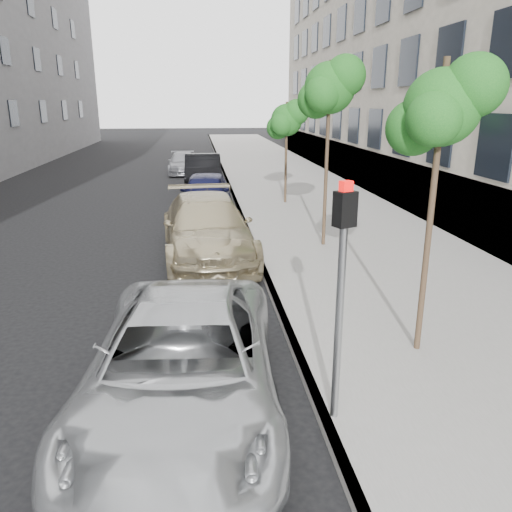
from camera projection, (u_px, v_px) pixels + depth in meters
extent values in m
plane|color=black|center=(236.00, 422.00, 6.73)|extent=(160.00, 160.00, 0.00)
cube|color=gray|center=(276.00, 173.00, 29.96)|extent=(6.40, 72.00, 0.14)
cube|color=#9E9B93|center=(224.00, 173.00, 29.61)|extent=(0.15, 72.00, 0.14)
cylinder|color=#38281C|center=(431.00, 215.00, 7.78)|extent=(0.10, 0.10, 4.62)
sphere|color=#16551A|center=(442.00, 107.00, 7.31)|extent=(1.13, 1.13, 1.13)
sphere|color=#16551A|center=(474.00, 86.00, 7.07)|extent=(0.91, 0.91, 0.91)
sphere|color=#16551A|center=(413.00, 128.00, 7.60)|extent=(0.85, 0.85, 0.85)
cylinder|color=#38281C|center=(327.00, 157.00, 13.88)|extent=(0.10, 0.10, 5.05)
sphere|color=#16551A|center=(330.00, 88.00, 13.34)|extent=(1.37, 1.37, 1.37)
sphere|color=#16551A|center=(345.00, 76.00, 13.10)|extent=(1.10, 1.10, 1.10)
sphere|color=#16551A|center=(316.00, 100.00, 13.64)|extent=(1.03, 1.03, 1.03)
cylinder|color=#38281C|center=(286.00, 153.00, 20.21)|extent=(0.10, 0.10, 4.01)
sphere|color=#16551A|center=(287.00, 120.00, 19.82)|extent=(1.26, 1.26, 1.26)
sphere|color=#16551A|center=(296.00, 112.00, 19.58)|extent=(1.01, 1.01, 1.01)
sphere|color=#16551A|center=(278.00, 128.00, 20.11)|extent=(0.94, 0.94, 0.94)
cylinder|color=#939699|center=(339.00, 327.00, 6.26)|extent=(0.10, 0.10, 2.59)
cube|color=black|center=(345.00, 209.00, 5.82)|extent=(0.29, 0.26, 0.42)
cube|color=red|center=(346.00, 186.00, 5.74)|extent=(0.17, 0.15, 0.12)
imported|color=#B4B7B9|center=(182.00, 364.00, 6.70)|extent=(2.91, 5.62, 1.52)
imported|color=tan|center=(207.00, 228.00, 13.67)|extent=(2.70, 5.88, 1.67)
imported|color=black|center=(206.00, 193.00, 19.15)|extent=(2.20, 4.70, 1.56)
imported|color=black|center=(203.00, 171.00, 24.82)|extent=(1.76, 5.02, 1.65)
imported|color=gray|center=(183.00, 163.00, 29.98)|extent=(1.78, 4.22, 1.22)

